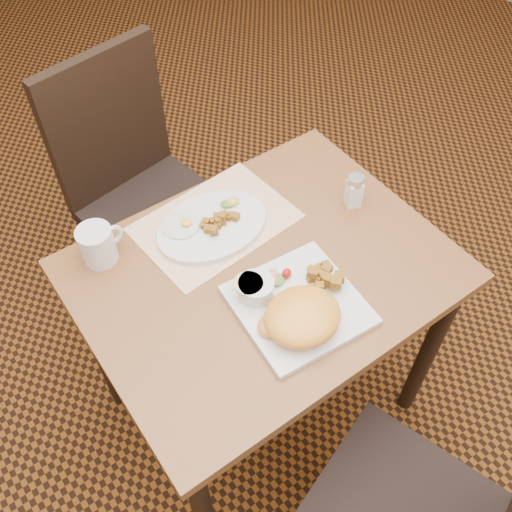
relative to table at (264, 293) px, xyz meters
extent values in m
plane|color=black|center=(0.00, 0.00, -0.64)|extent=(8.00, 8.00, 0.00)
cube|color=brown|center=(0.00, 0.00, 0.09)|extent=(0.90, 0.70, 0.03)
cylinder|color=black|center=(0.40, -0.30, -0.28)|extent=(0.05, 0.05, 0.71)
cylinder|color=black|center=(-0.40, 0.30, -0.28)|extent=(0.05, 0.05, 0.71)
cylinder|color=black|center=(0.40, 0.30, -0.28)|extent=(0.05, 0.05, 0.71)
cylinder|color=black|center=(0.07, -0.38, -0.43)|extent=(0.04, 0.04, 0.42)
cube|color=black|center=(-0.02, 0.59, -0.19)|extent=(0.48, 0.48, 0.05)
cylinder|color=black|center=(0.13, 0.80, -0.43)|extent=(0.04, 0.04, 0.42)
cylinder|color=black|center=(0.19, 0.44, -0.43)|extent=(0.04, 0.04, 0.42)
cylinder|color=black|center=(-0.22, 0.73, -0.43)|extent=(0.04, 0.04, 0.42)
cylinder|color=black|center=(-0.16, 0.38, -0.43)|extent=(0.04, 0.04, 0.42)
cube|color=black|center=(-0.05, 0.78, 0.08)|extent=(0.42, 0.11, 0.50)
cube|color=white|center=(-0.02, 0.20, 0.11)|extent=(0.42, 0.31, 0.00)
cube|color=silver|center=(0.00, -0.14, 0.12)|extent=(0.30, 0.30, 0.02)
ellipsoid|color=#FEA931|center=(-0.03, -0.19, 0.16)|extent=(0.18, 0.16, 0.07)
ellipsoid|color=#FEA931|center=(-0.01, -0.21, 0.14)|extent=(0.07, 0.06, 0.02)
ellipsoid|color=#FEA931|center=(-0.09, -0.16, 0.14)|extent=(0.07, 0.06, 0.02)
cylinder|color=silver|center=(-0.07, -0.06, 0.15)|extent=(0.08, 0.08, 0.05)
cylinder|color=beige|center=(-0.08, -0.05, 0.17)|extent=(0.07, 0.07, 0.01)
ellipsoid|color=#387223|center=(0.00, -0.06, 0.13)|extent=(0.05, 0.04, 0.01)
ellipsoid|color=red|center=(0.02, -0.06, 0.14)|extent=(0.03, 0.03, 0.03)
ellipsoid|color=#F28C72|center=(-0.02, -0.05, 0.14)|extent=(0.07, 0.06, 0.02)
cylinder|color=white|center=(-0.10, 0.23, 0.13)|extent=(0.10, 0.10, 0.01)
ellipsoid|color=yellow|center=(-0.09, 0.22, 0.14)|extent=(0.03, 0.03, 0.01)
ellipsoid|color=#387223|center=(0.04, 0.22, 0.13)|extent=(0.05, 0.05, 0.01)
ellipsoid|color=yellow|center=(0.05, 0.21, 0.14)|extent=(0.04, 0.03, 0.02)
cube|color=white|center=(0.32, 0.04, 0.15)|extent=(0.05, 0.05, 0.08)
cylinder|color=silver|center=(0.32, 0.04, 0.20)|extent=(0.05, 0.05, 0.02)
cylinder|color=silver|center=(-0.32, 0.27, 0.16)|extent=(0.09, 0.09, 0.10)
torus|color=silver|center=(-0.27, 0.27, 0.16)|extent=(0.06, 0.02, 0.06)
cube|color=#A26A1A|center=(0.10, -0.10, 0.13)|extent=(0.03, 0.03, 0.02)
cube|color=#A26A1A|center=(0.05, -0.15, 0.15)|extent=(0.03, 0.03, 0.02)
cube|color=#A26A1A|center=(0.08, -0.15, 0.15)|extent=(0.03, 0.03, 0.02)
cube|color=#A26A1A|center=(0.08, -0.11, 0.15)|extent=(0.03, 0.03, 0.02)
cube|color=#A26A1A|center=(0.08, -0.09, 0.14)|extent=(0.03, 0.03, 0.02)
cube|color=#A26A1A|center=(0.08, -0.12, 0.14)|extent=(0.03, 0.03, 0.03)
cube|color=#A26A1A|center=(0.07, -0.10, 0.15)|extent=(0.04, 0.04, 0.02)
cube|color=#A26A1A|center=(0.07, -0.14, 0.13)|extent=(0.02, 0.02, 0.02)
cube|color=#A26A1A|center=(0.08, -0.12, 0.13)|extent=(0.03, 0.03, 0.02)
cube|color=#A26A1A|center=(0.09, -0.12, 0.15)|extent=(0.02, 0.02, 0.02)
cube|color=#A26A1A|center=(0.09, -0.09, 0.13)|extent=(0.02, 0.02, 0.02)
cube|color=#A26A1A|center=(0.08, -0.12, 0.13)|extent=(0.02, 0.02, 0.02)
cube|color=#A26A1A|center=(0.09, -0.16, 0.15)|extent=(0.04, 0.04, 0.02)
cube|color=#A26A1A|center=(0.10, -0.12, 0.15)|extent=(0.03, 0.03, 0.02)
cube|color=#A26A1A|center=(0.05, -0.14, 0.13)|extent=(0.03, 0.03, 0.02)
cube|color=#A26A1A|center=(0.11, -0.11, 0.15)|extent=(0.02, 0.03, 0.02)
cube|color=#A26A1A|center=(0.03, -0.14, 0.15)|extent=(0.03, 0.03, 0.02)
cube|color=#A26A1A|center=(0.08, -0.12, 0.14)|extent=(0.03, 0.03, 0.02)
cube|color=#A26A1A|center=(0.08, -0.13, 0.15)|extent=(0.03, 0.03, 0.02)
cube|color=#A26A1A|center=(0.06, -0.11, 0.13)|extent=(0.02, 0.02, 0.02)
cube|color=#A26A1A|center=(0.11, -0.15, 0.15)|extent=(0.03, 0.03, 0.02)
cube|color=#A26A1A|center=(0.08, -0.10, 0.13)|extent=(0.02, 0.02, 0.02)
cube|color=#A26A1A|center=(-0.06, 0.19, 0.14)|extent=(0.02, 0.02, 0.01)
cube|color=#A26A1A|center=(0.00, 0.18, 0.14)|extent=(0.02, 0.02, 0.02)
cube|color=#A26A1A|center=(-0.03, 0.19, 0.14)|extent=(0.02, 0.02, 0.01)
cube|color=#A26A1A|center=(-0.05, 0.15, 0.15)|extent=(0.02, 0.02, 0.02)
cube|color=#A26A1A|center=(-0.02, 0.18, 0.14)|extent=(0.02, 0.01, 0.02)
cube|color=#A26A1A|center=(-0.02, 0.17, 0.15)|extent=(0.02, 0.01, 0.01)
cube|color=#A26A1A|center=(-0.01, 0.20, 0.14)|extent=(0.02, 0.02, 0.01)
cube|color=#A26A1A|center=(-0.01, 0.17, 0.15)|extent=(0.03, 0.03, 0.02)
cube|color=#A26A1A|center=(0.02, 0.18, 0.13)|extent=(0.02, 0.02, 0.01)
cube|color=#A26A1A|center=(-0.02, 0.17, 0.15)|extent=(0.02, 0.02, 0.01)
cube|color=#A26A1A|center=(0.03, 0.16, 0.14)|extent=(0.03, 0.03, 0.02)
cube|color=#A26A1A|center=(-0.06, 0.17, 0.14)|extent=(0.03, 0.03, 0.02)
cube|color=#A26A1A|center=(-0.05, 0.16, 0.14)|extent=(0.03, 0.03, 0.02)
cube|color=#A26A1A|center=(-0.01, 0.17, 0.14)|extent=(0.02, 0.02, 0.02)
cube|color=#A26A1A|center=(-0.03, 0.17, 0.14)|extent=(0.02, 0.02, 0.02)
cube|color=#A26A1A|center=(0.01, 0.17, 0.14)|extent=(0.02, 0.02, 0.01)
cube|color=#A26A1A|center=(-0.02, 0.17, 0.14)|extent=(0.02, 0.02, 0.01)
cube|color=#A26A1A|center=(-0.05, 0.19, 0.14)|extent=(0.03, 0.03, 0.02)
cube|color=#A26A1A|center=(-0.02, 0.17, 0.14)|extent=(0.03, 0.03, 0.02)
camera|label=1|loc=(-0.52, -0.70, 1.23)|focal=40.00mm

